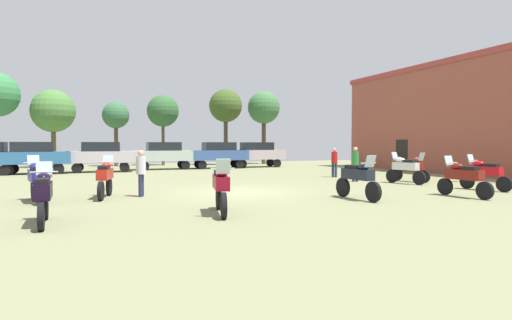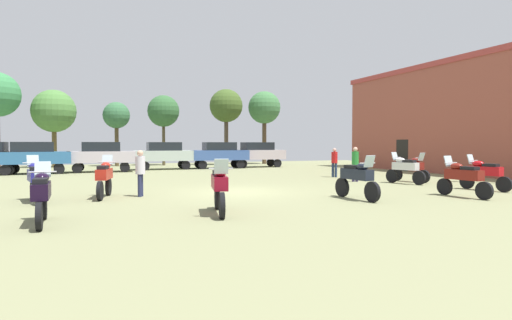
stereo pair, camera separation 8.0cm
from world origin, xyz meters
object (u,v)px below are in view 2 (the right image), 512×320
object	(u,v)px
motorcycle_1	(405,168)
motorcycle_5	(463,177)
motorcycle_4	(35,179)
motorcycle_2	(104,177)
person_1	(140,170)
tree_6	(226,106)
tree_2	(116,116)
motorcycle_6	(357,178)
tree_7	(264,108)
person_2	(355,161)
car_1	(219,153)
person_3	(334,160)
brick_building	(481,118)
tree_4	(54,111)
motorcycle_9	(484,173)
tree_1	(163,111)
car_5	(102,154)
car_4	(33,155)
motorcycle_7	(219,186)
car_3	(257,153)
car_2	(164,153)
motorcycle_8	(41,194)
motorcycle_3	(411,167)

from	to	relation	value
motorcycle_1	motorcycle_5	bearing A→B (deg)	-121.41
motorcycle_4	motorcycle_5	size ratio (longest dim) A/B	0.99
motorcycle_2	person_1	xyz separation A→B (m)	(1.21, -0.06, 0.23)
person_1	tree_6	world-z (taller)	tree_6
motorcycle_2	tree_2	bearing A→B (deg)	98.21
motorcycle_6	tree_7	size ratio (longest dim) A/B	0.34
motorcycle_4	person_2	bearing A→B (deg)	-1.47
tree_7	motorcycle_4	bearing A→B (deg)	-128.37
car_1	person_3	xyz separation A→B (m)	(3.53, -10.80, -0.22)
motorcycle_4	tree_7	size ratio (longest dim) A/B	0.32
brick_building	tree_4	bearing A→B (deg)	146.56
tree_4	motorcycle_9	bearing A→B (deg)	-54.90
car_1	tree_1	bearing A→B (deg)	30.25
motorcycle_1	motorcycle_4	world-z (taller)	motorcycle_4
car_5	person_3	size ratio (longest dim) A/B	2.68
tree_6	motorcycle_1	bearing A→B (deg)	-83.09
motorcycle_6	tree_4	bearing A→B (deg)	-69.85
motorcycle_2	tree_4	xyz separation A→B (m)	(-3.03, 21.65, 3.71)
motorcycle_6	car_4	distance (m)	21.19
motorcycle_7	tree_7	xyz separation A→B (m)	(12.05, 25.84, 4.44)
car_3	tree_4	world-z (taller)	tree_4
car_4	person_1	bearing A→B (deg)	-164.74
motorcycle_6	tree_2	size ratio (longest dim) A/B	0.43
brick_building	motorcycle_1	xyz separation A→B (m)	(-9.58, -4.11, -2.84)
motorcycle_7	tree_2	size ratio (longest dim) A/B	0.42
motorcycle_7	tree_1	world-z (taller)	tree_1
tree_6	tree_1	bearing A→B (deg)	167.02
tree_1	tree_6	distance (m)	5.48
car_1	motorcycle_5	bearing A→B (deg)	-169.82
car_2	person_3	xyz separation A→B (m)	(7.72, -10.91, -0.22)
motorcycle_8	tree_4	xyz separation A→B (m)	(-1.49, 26.30, 3.73)
motorcycle_4	person_2	xyz separation A→B (m)	(13.97, 2.46, 0.27)
motorcycle_6	brick_building	bearing A→B (deg)	-155.07
car_5	person_3	distance (m)	15.37
tree_2	motorcycle_1	bearing A→B (deg)	-61.44
car_2	tree_4	distance (m)	10.15
person_1	brick_building	bearing A→B (deg)	126.22
motorcycle_8	person_2	size ratio (longest dim) A/B	1.24
tree_6	tree_7	world-z (taller)	tree_7
brick_building	motorcycle_1	distance (m)	10.80
motorcycle_7	car_1	size ratio (longest dim) A/B	0.52
motorcycle_6	motorcycle_5	bearing A→B (deg)	164.28
car_3	person_2	size ratio (longest dim) A/B	2.51
motorcycle_1	tree_2	world-z (taller)	tree_2
motorcycle_9	tree_1	size ratio (longest dim) A/B	0.35
motorcycle_3	motorcycle_6	xyz separation A→B (m)	(-6.44, -4.72, 0.03)
person_3	tree_4	size ratio (longest dim) A/B	0.27
brick_building	motorcycle_3	world-z (taller)	brick_building
motorcycle_2	tree_6	bearing A→B (deg)	74.73
person_2	car_2	bearing A→B (deg)	137.82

